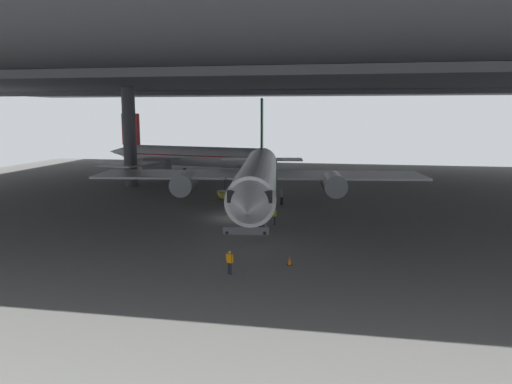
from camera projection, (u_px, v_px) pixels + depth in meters
The scene contains 9 objects.
ground_plane at pixel (239, 218), 49.41m from camera, with size 110.00×110.00×0.00m, color gray.
hangar_structure at pixel (262, 79), 60.41m from camera, with size 121.00×99.00×15.15m.
airplane_main at pixel (258, 176), 53.66m from camera, with size 38.78×39.84×12.33m.
boarding_stairs at pixel (246, 224), 43.30m from camera, with size 4.53×2.05×4.84m.
crew_worker_near_nose at pixel (230, 261), 32.10m from camera, with size 0.52×0.33×1.62m.
crew_worker_by_stairs at pixel (275, 215), 46.22m from camera, with size 0.29×0.54×1.68m.
airplane_distant at pixel (187, 156), 82.21m from camera, with size 32.06×31.38×10.27m.
traffic_cone_orange at pixel (290, 261), 34.26m from camera, with size 0.36×0.36×0.60m.
baggage_tug at pixel (224, 194), 60.35m from camera, with size 2.03×2.50×0.90m.
Camera 1 is at (10.49, -47.22, 10.57)m, focal length 34.46 mm.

